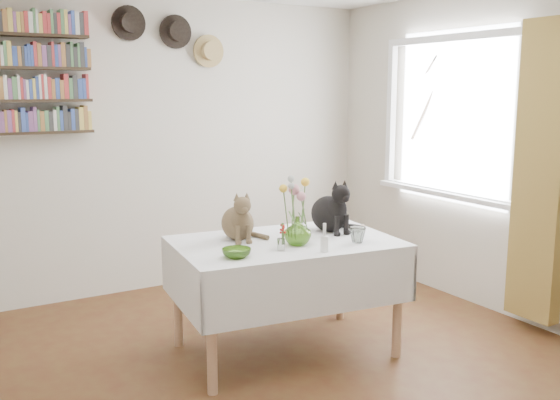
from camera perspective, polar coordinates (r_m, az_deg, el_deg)
room at (r=3.46m, az=2.02°, el=2.20°), size 4.08×4.58×2.58m
window at (r=5.32m, az=15.38°, el=6.20°), size 0.12×1.52×1.32m
curtain at (r=4.70m, az=22.77°, el=2.28°), size 0.12×0.38×2.10m
dining_table at (r=4.09m, az=0.49°, el=-6.28°), size 1.51×1.07×0.76m
tabby_cat at (r=4.06m, az=-3.92°, el=-1.32°), size 0.27×0.32×0.33m
black_cat at (r=4.30m, az=4.51°, el=-0.39°), size 0.25×0.32×0.37m
flower_vase at (r=3.92m, az=1.62°, el=-2.83°), size 0.22×0.22×0.18m
green_bowl at (r=3.65m, az=-4.00°, el=-4.86°), size 0.17×0.17×0.05m
drinking_glass at (r=4.02m, az=7.10°, el=-3.18°), size 0.12×0.12×0.10m
candlestick at (r=3.77m, az=4.08°, el=-3.87°), size 0.05×0.05×0.18m
berry_jar at (r=3.78m, az=0.09°, el=-3.42°), size 0.05×0.05×0.19m
porcelain_figurine at (r=4.18m, az=7.56°, el=-2.86°), size 0.05×0.05×0.09m
flower_bouquet at (r=3.88m, az=1.50°, el=0.82°), size 0.17×0.12×0.39m
bookshelf_unit at (r=5.10m, az=-22.63°, el=10.66°), size 1.00×0.16×0.91m
wall_hats at (r=5.46m, az=-9.77°, el=14.61°), size 0.98×0.09×0.48m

